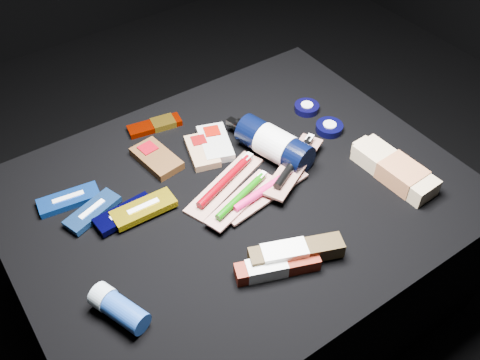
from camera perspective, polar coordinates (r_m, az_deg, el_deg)
ground at (r=1.50m, az=-0.26°, el=-11.76°), size 3.00×3.00×0.00m
cloth_table at (r=1.34m, az=-0.29°, el=-7.13°), size 0.98×0.78×0.40m
luna_bar_0 at (r=1.22m, az=-17.79°, el=-2.00°), size 0.14×0.07×0.02m
luna_bar_1 at (r=1.18m, az=-15.45°, el=-3.24°), size 0.13×0.08×0.02m
luna_bar_2 at (r=1.15m, az=-12.17°, el=-3.54°), size 0.13×0.06×0.02m
luna_bar_3 at (r=1.15m, az=-10.22°, el=-3.05°), size 0.14×0.06×0.02m
clif_bar_0 at (r=1.27m, az=-9.03°, el=2.41°), size 0.08×0.13×0.02m
clif_bar_1 at (r=1.30m, az=-2.72°, el=4.10°), size 0.11×0.14×0.02m
clif_bar_2 at (r=1.28m, az=-4.11°, el=3.22°), size 0.09×0.13×0.02m
power_bar at (r=1.36m, az=-8.79°, el=5.85°), size 0.14×0.06×0.02m
lotion_bottle at (r=1.25m, az=3.68°, el=3.85°), size 0.12×0.24×0.08m
cream_tin_upper at (r=1.41m, az=7.13°, el=7.67°), size 0.06×0.06×0.02m
cream_tin_lower at (r=1.35m, az=9.50°, el=5.54°), size 0.07×0.07×0.02m
bodywash_bottle at (r=1.26m, az=16.27°, el=0.99°), size 0.08×0.22×0.04m
deodorant_stick at (r=1.01m, az=-12.83°, el=-13.17°), size 0.08×0.12×0.05m
toothbrush_pack_0 at (r=1.20m, az=-1.55°, el=-0.24°), size 0.24×0.13×0.03m
toothbrush_pack_1 at (r=1.17m, az=2.78°, el=-1.14°), size 0.23×0.08×0.02m
toothbrush_pack_2 at (r=1.15m, az=0.17°, el=-1.85°), size 0.20×0.10×0.02m
toothbrush_pack_3 at (r=1.22m, az=5.81°, el=1.80°), size 0.22×0.15×0.03m
toothpaste_carton_red at (r=1.04m, az=3.60°, el=-9.31°), size 0.17×0.09×0.03m
toothpaste_carton_green at (r=1.05m, az=5.56°, el=-7.77°), size 0.19×0.11×0.04m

